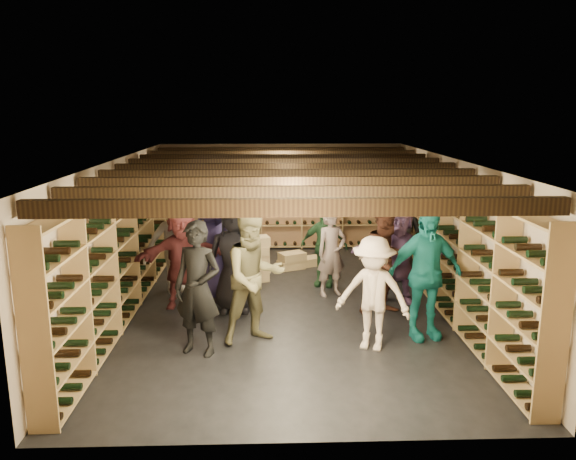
# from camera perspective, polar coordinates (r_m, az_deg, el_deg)

# --- Properties ---
(ground) EXTENTS (8.00, 8.00, 0.00)m
(ground) POSITION_cam_1_polar(r_m,az_deg,el_deg) (9.49, -0.13, -7.46)
(ground) COLOR black
(ground) RESTS_ON ground
(walls) EXTENTS (5.52, 8.02, 2.40)m
(walls) POSITION_cam_1_polar(r_m,az_deg,el_deg) (9.15, -0.13, -0.38)
(walls) COLOR #C4B099
(walls) RESTS_ON ground
(ceiling) EXTENTS (5.50, 8.00, 0.01)m
(ceiling) POSITION_cam_1_polar(r_m,az_deg,el_deg) (8.96, -0.14, 7.12)
(ceiling) COLOR beige
(ceiling) RESTS_ON walls
(ceiling_joists) EXTENTS (5.40, 7.12, 0.18)m
(ceiling_joists) POSITION_cam_1_polar(r_m,az_deg,el_deg) (8.98, -0.14, 6.23)
(ceiling_joists) COLOR black
(ceiling_joists) RESTS_ON ground
(wine_rack_left) EXTENTS (0.32, 7.50, 2.15)m
(wine_rack_left) POSITION_cam_1_polar(r_m,az_deg,el_deg) (9.46, -15.89, -1.22)
(wine_rack_left) COLOR #A98752
(wine_rack_left) RESTS_ON ground
(wine_rack_right) EXTENTS (0.32, 7.50, 2.15)m
(wine_rack_right) POSITION_cam_1_polar(r_m,az_deg,el_deg) (9.61, 15.37, -0.98)
(wine_rack_right) COLOR #A98752
(wine_rack_right) RESTS_ON ground
(wine_rack_back) EXTENTS (4.70, 0.30, 2.15)m
(wine_rack_back) POSITION_cam_1_polar(r_m,az_deg,el_deg) (12.94, -0.67, 2.84)
(wine_rack_back) COLOR #A98752
(wine_rack_back) RESTS_ON ground
(crate_stack_left) EXTENTS (0.57, 0.45, 0.85)m
(crate_stack_left) POSITION_cam_1_polar(r_m,az_deg,el_deg) (10.60, -3.40, -2.93)
(crate_stack_left) COLOR tan
(crate_stack_left) RESTS_ON ground
(crate_stack_right) EXTENTS (0.59, 0.51, 0.34)m
(crate_stack_right) POSITION_cam_1_polar(r_m,az_deg,el_deg) (11.42, 0.40, -3.12)
(crate_stack_right) COLOR tan
(crate_stack_right) RESTS_ON ground
(crate_loose) EXTENTS (0.59, 0.50, 0.17)m
(crate_loose) POSITION_cam_1_polar(r_m,az_deg,el_deg) (11.71, 2.41, -3.16)
(crate_loose) COLOR tan
(crate_loose) RESTS_ON ground
(person_0) EXTENTS (0.87, 0.58, 1.77)m
(person_0) POSITION_cam_1_polar(r_m,az_deg,el_deg) (8.97, -5.49, -2.80)
(person_0) COLOR black
(person_0) RESTS_ON ground
(person_1) EXTENTS (0.77, 0.64, 1.80)m
(person_1) POSITION_cam_1_polar(r_m,az_deg,el_deg) (7.47, -9.16, -5.89)
(person_1) COLOR black
(person_1) RESTS_ON ground
(person_2) EXTENTS (1.11, 1.01, 1.86)m
(person_2) POSITION_cam_1_polar(r_m,az_deg,el_deg) (7.76, -3.46, -4.85)
(person_2) COLOR brown
(person_2) RESTS_ON ground
(person_3) EXTENTS (1.16, 0.94, 1.56)m
(person_3) POSITION_cam_1_polar(r_m,az_deg,el_deg) (7.64, 8.64, -6.40)
(person_3) COLOR beige
(person_3) RESTS_ON ground
(person_4) EXTENTS (1.17, 0.67, 1.88)m
(person_4) POSITION_cam_1_polar(r_m,az_deg,el_deg) (8.10, 13.74, -4.33)
(person_4) COLOR #188481
(person_4) RESTS_ON ground
(person_5) EXTENTS (1.62, 0.89, 1.66)m
(person_5) POSITION_cam_1_polar(r_m,az_deg,el_deg) (9.31, -10.67, -2.72)
(person_5) COLOR maroon
(person_5) RESTS_ON ground
(person_6) EXTENTS (1.00, 0.76, 1.83)m
(person_6) POSITION_cam_1_polar(r_m,az_deg,el_deg) (9.54, -7.74, -1.75)
(person_6) COLOR #231D44
(person_6) RESTS_ON ground
(person_7) EXTENTS (0.65, 0.55, 1.51)m
(person_7) POSITION_cam_1_polar(r_m,az_deg,el_deg) (9.73, 4.44, -2.35)
(person_7) COLOR gray
(person_7) RESTS_ON ground
(person_8) EXTENTS (1.05, 0.94, 1.76)m
(person_8) POSITION_cam_1_polar(r_m,az_deg,el_deg) (8.93, 9.97, -3.01)
(person_8) COLOR #4C271B
(person_8) RESTS_ON ground
(person_9) EXTENTS (1.36, 1.11, 1.83)m
(person_9) POSITION_cam_1_polar(r_m,az_deg,el_deg) (10.01, -11.35, -1.20)
(person_9) COLOR #ACA69E
(person_9) RESTS_ON ground
(person_10) EXTENTS (0.94, 0.61, 1.49)m
(person_10) POSITION_cam_1_polar(r_m,az_deg,el_deg) (10.25, 3.68, -1.64)
(person_10) COLOR #224828
(person_10) RESTS_ON ground
(person_11) EXTENTS (1.61, 0.77, 1.67)m
(person_11) POSITION_cam_1_polar(r_m,az_deg,el_deg) (9.50, 11.08, -2.41)
(person_11) COLOR slate
(person_11) RESTS_ON ground
(person_12) EXTENTS (0.95, 0.73, 1.73)m
(person_12) POSITION_cam_1_polar(r_m,az_deg,el_deg) (10.78, 11.31, -0.50)
(person_12) COLOR #2F2F34
(person_12) RESTS_ON ground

